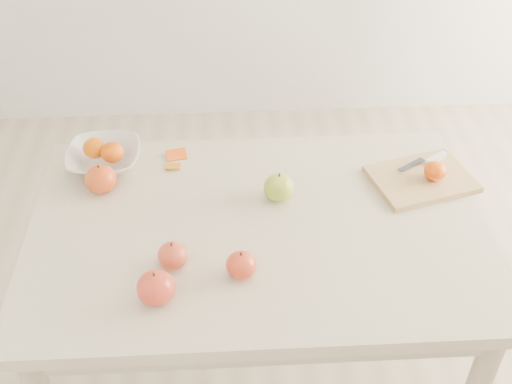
{
  "coord_description": "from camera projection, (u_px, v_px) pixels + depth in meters",
  "views": [
    {
      "loc": [
        -0.07,
        -1.25,
        1.89
      ],
      "look_at": [
        0.0,
        0.05,
        0.82
      ],
      "focal_mm": 45.0,
      "sensor_mm": 36.0,
      "label": 1
    }
  ],
  "objects": [
    {
      "name": "apple_red_c",
      "position": [
        156.0,
        288.0,
        1.46
      ],
      "size": [
        0.09,
        0.09,
        0.08
      ],
      "primitive_type": "ellipsoid",
      "color": "#A2040E",
      "rests_on": "table"
    },
    {
      "name": "cutting_board",
      "position": [
        421.0,
        179.0,
        1.82
      ],
      "size": [
        0.32,
        0.27,
        0.02
      ],
      "primitive_type": "cube",
      "rotation": [
        0.0,
        0.0,
        0.27
      ],
      "color": "tan",
      "rests_on": "table"
    },
    {
      "name": "apple_red_e",
      "position": [
        241.0,
        265.0,
        1.53
      ],
      "size": [
        0.07,
        0.07,
        0.07
      ],
      "primitive_type": "ellipsoid",
      "color": "#9F0C12",
      "rests_on": "table"
    },
    {
      "name": "fruit_bowl",
      "position": [
        104.0,
        158.0,
        1.87
      ],
      "size": [
        0.22,
        0.22,
        0.05
      ],
      "primitive_type": "imported",
      "color": "silver",
      "rests_on": "table"
    },
    {
      "name": "paring_knife",
      "position": [
        432.0,
        159.0,
        1.87
      ],
      "size": [
        0.16,
        0.09,
        0.01
      ],
      "color": "white",
      "rests_on": "cutting_board"
    },
    {
      "name": "apple_green",
      "position": [
        279.0,
        187.0,
        1.75
      ],
      "size": [
        0.08,
        0.08,
        0.08
      ],
      "primitive_type": "ellipsoid",
      "color": "olive",
      "rests_on": "table"
    },
    {
      "name": "apple_red_b",
      "position": [
        173.0,
        255.0,
        1.55
      ],
      "size": [
        0.07,
        0.07,
        0.07
      ],
      "primitive_type": "ellipsoid",
      "color": "#A62A1C",
      "rests_on": "table"
    },
    {
      "name": "bowl_tangerine_far",
      "position": [
        112.0,
        152.0,
        1.84
      ],
      "size": [
        0.07,
        0.07,
        0.06
      ],
      "primitive_type": "ellipsoid",
      "color": "#E95C08",
      "rests_on": "fruit_bowl"
    },
    {
      "name": "orange_peel_a",
      "position": [
        176.0,
        156.0,
        1.92
      ],
      "size": [
        0.07,
        0.05,
        0.01
      ],
      "primitive_type": "cube",
      "rotation": [
        0.21,
        0.0,
        0.17
      ],
      "color": "#E14E0F",
      "rests_on": "table"
    },
    {
      "name": "apple_red_a",
      "position": [
        101.0,
        179.0,
        1.77
      ],
      "size": [
        0.09,
        0.09,
        0.08
      ],
      "primitive_type": "ellipsoid",
      "color": "#A61405",
      "rests_on": "table"
    },
    {
      "name": "bowl_tangerine_near",
      "position": [
        94.0,
        148.0,
        1.86
      ],
      "size": [
        0.07,
        0.07,
        0.06
      ],
      "primitive_type": "ellipsoid",
      "color": "#E55E08",
      "rests_on": "fruit_bowl"
    },
    {
      "name": "table",
      "position": [
        257.0,
        251.0,
        1.75
      ],
      "size": [
        1.2,
        0.8,
        0.75
      ],
      "color": "beige",
      "rests_on": "ground"
    },
    {
      "name": "board_tangerine",
      "position": [
        435.0,
        171.0,
        1.79
      ],
      "size": [
        0.06,
        0.06,
        0.05
      ],
      "primitive_type": "ellipsoid",
      "color": "#D85707",
      "rests_on": "cutting_board"
    },
    {
      "name": "orange_peel_b",
      "position": [
        173.0,
        167.0,
        1.88
      ],
      "size": [
        0.05,
        0.04,
        0.01
      ],
      "primitive_type": "cube",
      "rotation": [
        -0.14,
        0.0,
        -0.01
      ],
      "color": "orange",
      "rests_on": "table"
    }
  ]
}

